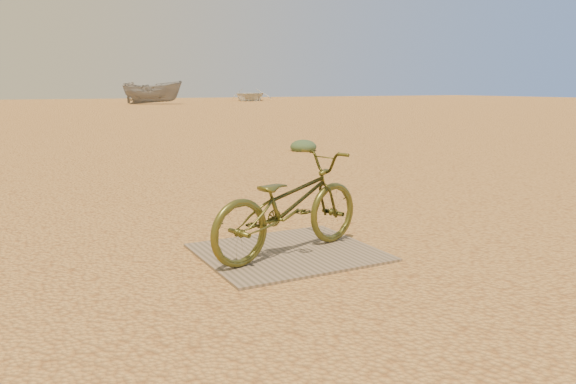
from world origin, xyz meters
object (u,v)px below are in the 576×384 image
plywood_board (288,252)px  bicycle (289,204)px  boat_mid_right (153,92)px  boat_far_right (249,95)px

plywood_board → bicycle: bearing=-112.3°
bicycle → boat_mid_right: size_ratio=0.34×
bicycle → boat_far_right: size_ratio=0.29×
boat_mid_right → plywood_board: bearing=-164.0°
plywood_board → boat_far_right: boat_far_right is taller
plywood_board → bicycle: size_ratio=0.91×
bicycle → boat_mid_right: (8.81, 38.53, 0.44)m
plywood_board → boat_mid_right: (8.79, 38.48, 0.85)m
plywood_board → bicycle: 0.42m
plywood_board → boat_mid_right: 39.48m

